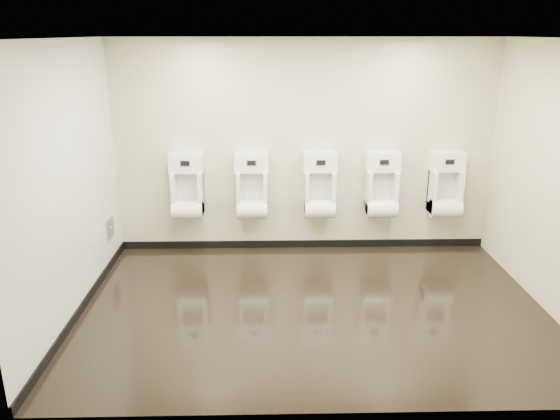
% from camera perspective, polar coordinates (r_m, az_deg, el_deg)
% --- Properties ---
extents(ground, '(5.00, 3.50, 0.00)m').
position_cam_1_polar(ground, '(6.05, 3.47, -10.06)').
color(ground, black).
rests_on(ground, ground).
extents(ceiling, '(5.00, 3.50, 0.00)m').
position_cam_1_polar(ceiling, '(5.34, 4.06, 17.48)').
color(ceiling, silver).
extents(back_wall, '(5.00, 0.02, 2.80)m').
position_cam_1_polar(back_wall, '(7.23, 2.55, 6.49)').
color(back_wall, beige).
rests_on(back_wall, ground).
extents(front_wall, '(5.00, 0.02, 2.80)m').
position_cam_1_polar(front_wall, '(3.88, 5.96, -3.99)').
color(front_wall, beige).
rests_on(front_wall, ground).
extents(left_wall, '(0.02, 3.50, 2.80)m').
position_cam_1_polar(left_wall, '(5.87, -21.39, 2.49)').
color(left_wall, beige).
rests_on(left_wall, ground).
extents(right_wall, '(0.02, 3.50, 2.80)m').
position_cam_1_polar(right_wall, '(6.27, 27.17, 2.67)').
color(right_wall, beige).
rests_on(right_wall, ground).
extents(tile_overlay_left, '(0.01, 3.50, 2.80)m').
position_cam_1_polar(tile_overlay_left, '(5.87, -21.34, 2.49)').
color(tile_overlay_left, white).
rests_on(tile_overlay_left, ground).
extents(skirting_back, '(5.00, 0.02, 0.10)m').
position_cam_1_polar(skirting_back, '(7.61, 2.41, -3.54)').
color(skirting_back, black).
rests_on(skirting_back, ground).
extents(skirting_left, '(0.02, 3.50, 0.10)m').
position_cam_1_polar(skirting_left, '(6.34, -19.89, -9.34)').
color(skirting_left, black).
rests_on(skirting_left, ground).
extents(access_panel, '(0.04, 0.25, 0.25)m').
position_cam_1_polar(access_panel, '(7.21, -17.34, -1.81)').
color(access_panel, '#9E9EA3').
rests_on(access_panel, left_wall).
extents(urinal_0, '(0.45, 0.34, 0.85)m').
position_cam_1_polar(urinal_0, '(7.27, -9.67, 1.99)').
color(urinal_0, white).
rests_on(urinal_0, back_wall).
extents(urinal_1, '(0.45, 0.34, 0.85)m').
position_cam_1_polar(urinal_1, '(7.20, -2.94, 2.06)').
color(urinal_1, white).
rests_on(urinal_1, back_wall).
extents(urinal_2, '(0.45, 0.34, 0.85)m').
position_cam_1_polar(urinal_2, '(7.23, 4.18, 2.10)').
color(urinal_2, white).
rests_on(urinal_2, back_wall).
extents(urinal_3, '(0.45, 0.34, 0.85)m').
position_cam_1_polar(urinal_3, '(7.35, 10.58, 2.11)').
color(urinal_3, white).
rests_on(urinal_3, back_wall).
extents(urinal_4, '(0.45, 0.34, 0.85)m').
position_cam_1_polar(urinal_4, '(7.58, 16.92, 2.10)').
color(urinal_4, white).
rests_on(urinal_4, back_wall).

